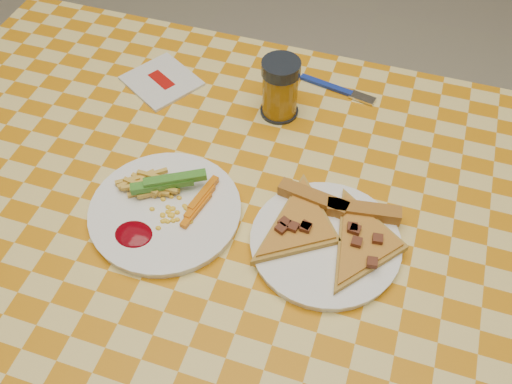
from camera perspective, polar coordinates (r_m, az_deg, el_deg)
table at (r=0.93m, az=-1.37°, el=-5.64°), size 1.28×0.88×0.76m
plate_left at (r=0.88m, az=-9.05°, el=-2.00°), size 0.29×0.29×0.01m
plate_right at (r=0.84m, az=6.93°, el=-5.14°), size 0.25×0.25×0.01m
fries_veggies at (r=0.88m, az=-9.30°, el=-0.47°), size 0.17×0.16×0.04m
pizza_slices at (r=0.84m, az=7.49°, el=-3.77°), size 0.26×0.23×0.02m
drink_glass at (r=0.99m, az=2.43°, el=10.27°), size 0.07×0.07×0.11m
napkin at (r=1.10m, az=-9.42°, el=10.89°), size 0.16×0.16×0.01m
fork at (r=1.08m, az=8.21°, el=10.15°), size 0.15×0.04×0.01m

